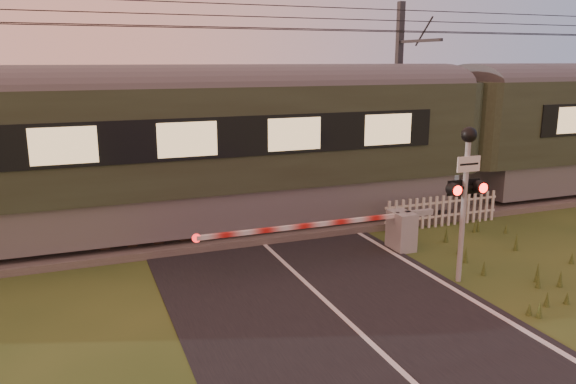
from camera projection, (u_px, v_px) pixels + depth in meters
name	position (u px, v px, depth m)	size (l,w,h in m)	color
ground	(351.00, 325.00, 10.15)	(160.00, 160.00, 0.00)	#284219
road	(358.00, 330.00, 9.94)	(6.00, 140.00, 0.03)	black
track_bed	(246.00, 226.00, 16.03)	(140.00, 3.40, 0.39)	#47423D
overhead_wires	(242.00, 19.00, 14.73)	(120.00, 0.62, 0.62)	black
train	(454.00, 133.00, 17.96)	(45.45, 3.13, 4.24)	slate
boom_gate	(391.00, 230.00, 14.02)	(6.20, 0.75, 1.00)	gray
crossing_signal	(466.00, 177.00, 11.66)	(0.85, 0.35, 3.36)	gray
picket_fence	(443.00, 211.00, 16.10)	(3.79, 0.08, 0.91)	silver
catenary_mast	(399.00, 97.00, 19.49)	(0.21, 2.45, 6.60)	#2D2D30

